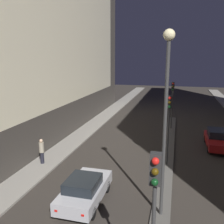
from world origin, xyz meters
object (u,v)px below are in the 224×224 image
at_px(traffic_light_near, 154,199).
at_px(street_lamp, 166,98).
at_px(traffic_light_mid, 169,115).
at_px(car_left_lane, 85,189).
at_px(car_right_lane, 218,139).
at_px(pedestrian_on_left_sidewalk, 42,150).
at_px(traffic_light_far, 173,95).

xyz_separation_m(traffic_light_near, street_lamp, (0.00, 4.71, 2.06)).
height_order(traffic_light_near, traffic_light_mid, same).
relative_size(traffic_light_near, car_left_lane, 1.20).
height_order(traffic_light_mid, car_right_lane, traffic_light_mid).
relative_size(car_right_lane, pedestrian_on_left_sidewalk, 2.39).
distance_m(traffic_light_far, street_lamp, 15.50).
bearing_deg(traffic_light_far, car_left_lane, -104.59).
xyz_separation_m(traffic_light_mid, car_right_lane, (3.96, 4.74, -2.95)).
bearing_deg(car_right_lane, traffic_light_far, 129.98).
distance_m(traffic_light_far, car_left_lane, 16.02).
distance_m(traffic_light_mid, car_right_lane, 6.85).
distance_m(traffic_light_mid, street_lamp, 6.24).
height_order(traffic_light_far, car_left_lane, traffic_light_far).
bearing_deg(street_lamp, traffic_light_mid, 90.00).
xyz_separation_m(car_left_lane, pedestrian_on_left_sidewalk, (-4.64, 3.69, 0.33)).
relative_size(traffic_light_near, traffic_light_mid, 1.00).
height_order(traffic_light_near, car_left_lane, traffic_light_near).
relative_size(street_lamp, car_right_lane, 2.00).
bearing_deg(car_right_lane, traffic_light_near, -104.49).
relative_size(traffic_light_near, pedestrian_on_left_sidewalk, 2.74).
xyz_separation_m(traffic_light_far, car_right_lane, (3.96, -4.73, -2.95)).
relative_size(traffic_light_mid, car_right_lane, 1.15).
distance_m(traffic_light_near, traffic_light_far, 20.07).
bearing_deg(car_left_lane, street_lamp, -1.80).
height_order(traffic_light_mid, pedestrian_on_left_sidewalk, traffic_light_mid).
xyz_separation_m(traffic_light_mid, car_left_lane, (-3.96, -5.77, -2.96)).
bearing_deg(traffic_light_mid, pedestrian_on_left_sidewalk, -166.44).
relative_size(traffic_light_mid, street_lamp, 0.57).
bearing_deg(traffic_light_far, traffic_light_mid, -90.00).
xyz_separation_m(traffic_light_near, car_right_lane, (3.96, 15.34, -2.95)).
xyz_separation_m(car_right_lane, pedestrian_on_left_sidewalk, (-12.57, -6.82, 0.32)).
bearing_deg(traffic_light_far, street_lamp, -90.00).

